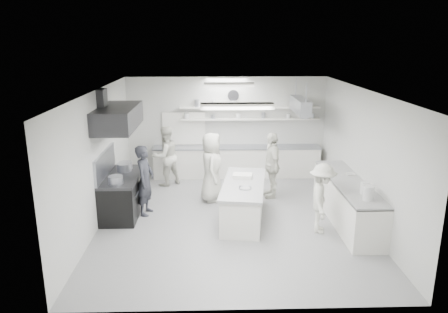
{
  "coord_description": "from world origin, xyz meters",
  "views": [
    {
      "loc": [
        -0.45,
        -9.26,
        4.09
      ],
      "look_at": [
        -0.16,
        0.6,
        1.35
      ],
      "focal_mm": 34.15,
      "sensor_mm": 36.0,
      "label": 1
    }
  ],
  "objects_px": {
    "cook_stove": "(145,180)",
    "cook_back": "(166,156)",
    "right_counter": "(347,202)",
    "back_counter": "(237,162)",
    "prep_island": "(243,202)",
    "stove": "(123,196)"
  },
  "relations": [
    {
      "from": "back_counter",
      "to": "stove",
      "type": "bearing_deg",
      "value": -136.01
    },
    {
      "from": "cook_stove",
      "to": "cook_back",
      "type": "xyz_separation_m",
      "value": [
        0.27,
        2.11,
        0.01
      ]
    },
    {
      "from": "right_counter",
      "to": "cook_stove",
      "type": "bearing_deg",
      "value": 173.22
    },
    {
      "from": "stove",
      "to": "cook_back",
      "type": "distance_m",
      "value": 2.27
    },
    {
      "from": "stove",
      "to": "prep_island",
      "type": "xyz_separation_m",
      "value": [
        2.87,
        -0.42,
        -0.03
      ]
    },
    {
      "from": "back_counter",
      "to": "cook_back",
      "type": "height_order",
      "value": "cook_back"
    },
    {
      "from": "stove",
      "to": "prep_island",
      "type": "bearing_deg",
      "value": -8.38
    },
    {
      "from": "stove",
      "to": "cook_stove",
      "type": "relative_size",
      "value": 1.06
    },
    {
      "from": "prep_island",
      "to": "cook_back",
      "type": "distance_m",
      "value": 3.26
    },
    {
      "from": "back_counter",
      "to": "cook_stove",
      "type": "xyz_separation_m",
      "value": [
        -2.34,
        -2.84,
        0.39
      ]
    },
    {
      "from": "back_counter",
      "to": "prep_island",
      "type": "relative_size",
      "value": 2.19
    },
    {
      "from": "right_counter",
      "to": "cook_back",
      "type": "relative_size",
      "value": 1.92
    },
    {
      "from": "prep_island",
      "to": "right_counter",
      "type": "bearing_deg",
      "value": 4.11
    },
    {
      "from": "back_counter",
      "to": "right_counter",
      "type": "xyz_separation_m",
      "value": [
        2.35,
        -3.4,
        0.01
      ]
    },
    {
      "from": "cook_stove",
      "to": "right_counter",
      "type": "bearing_deg",
      "value": -86.93
    },
    {
      "from": "stove",
      "to": "right_counter",
      "type": "xyz_separation_m",
      "value": [
        5.25,
        -0.6,
        0.02
      ]
    },
    {
      "from": "back_counter",
      "to": "prep_island",
      "type": "xyz_separation_m",
      "value": [
        -0.03,
        -3.22,
        -0.04
      ]
    },
    {
      "from": "prep_island",
      "to": "cook_back",
      "type": "xyz_separation_m",
      "value": [
        -2.05,
        2.5,
        0.44
      ]
    },
    {
      "from": "cook_stove",
      "to": "cook_back",
      "type": "height_order",
      "value": "cook_back"
    },
    {
      "from": "right_counter",
      "to": "prep_island",
      "type": "bearing_deg",
      "value": 175.75
    },
    {
      "from": "right_counter",
      "to": "stove",
      "type": "bearing_deg",
      "value": 173.48
    },
    {
      "from": "back_counter",
      "to": "cook_stove",
      "type": "relative_size",
      "value": 2.95
    }
  ]
}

